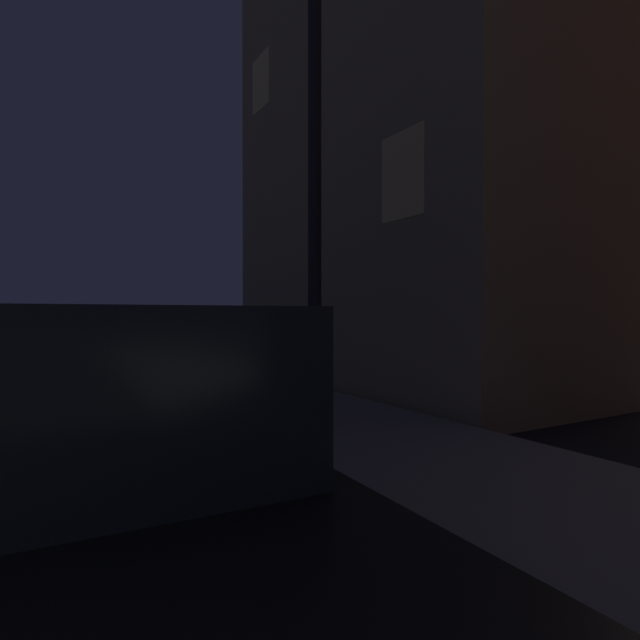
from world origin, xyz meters
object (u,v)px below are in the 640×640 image
car_black (20,506)px  car_blue (30,343)px  street_lamp (315,99)px  car_green (29,364)px

car_black → car_blue: (-0.00, 12.01, 0.02)m
car_blue → street_lamp: 9.97m
car_black → street_lamp: size_ratio=0.72×
car_black → street_lamp: street_lamp is taller
street_lamp → car_black: bearing=-134.0°
car_green → car_black: bearing=-90.0°
car_green → street_lamp: street_lamp is taller
car_black → car_green: bearing=90.0°
car_black → car_blue: size_ratio=1.00×
car_black → car_blue: bearing=90.0°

